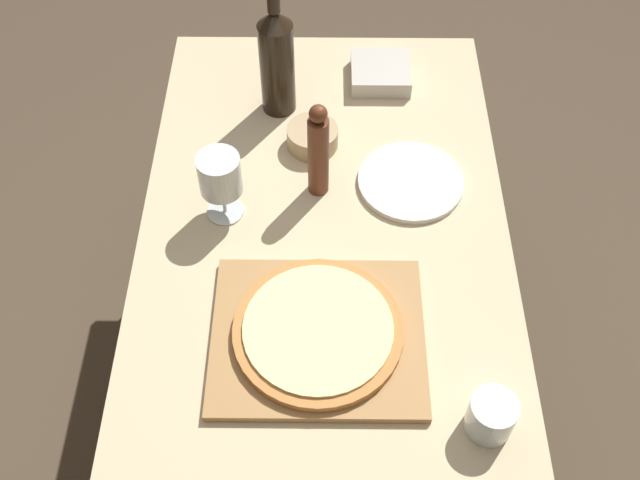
{
  "coord_description": "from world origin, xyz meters",
  "views": [
    {
      "loc": [
        -0.0,
        -0.97,
        1.95
      ],
      "look_at": [
        -0.01,
        -0.09,
        0.79
      ],
      "focal_mm": 42.0,
      "sensor_mm": 36.0,
      "label": 1
    }
  ],
  "objects_px": {
    "pizza": "(320,330)",
    "wine_bottle": "(278,60)",
    "small_bowl": "(314,137)",
    "wine_glass": "(222,176)",
    "pepper_mill": "(320,152)"
  },
  "relations": [
    {
      "from": "pizza",
      "to": "wine_bottle",
      "type": "relative_size",
      "value": 0.96
    },
    {
      "from": "small_bowl",
      "to": "wine_glass",
      "type": "bearing_deg",
      "value": -132.13
    },
    {
      "from": "pizza",
      "to": "wine_bottle",
      "type": "bearing_deg",
      "value": 98.89
    },
    {
      "from": "wine_bottle",
      "to": "pepper_mill",
      "type": "bearing_deg",
      "value": -69.74
    },
    {
      "from": "pizza",
      "to": "small_bowl",
      "type": "relative_size",
      "value": 2.72
    },
    {
      "from": "pizza",
      "to": "wine_glass",
      "type": "distance_m",
      "value": 0.37
    },
    {
      "from": "pizza",
      "to": "small_bowl",
      "type": "distance_m",
      "value": 0.51
    },
    {
      "from": "wine_bottle",
      "to": "wine_glass",
      "type": "distance_m",
      "value": 0.34
    },
    {
      "from": "wine_bottle",
      "to": "pepper_mill",
      "type": "xyz_separation_m",
      "value": [
        0.1,
        -0.26,
        -0.02
      ]
    },
    {
      "from": "wine_bottle",
      "to": "small_bowl",
      "type": "bearing_deg",
      "value": -57.18
    },
    {
      "from": "wine_glass",
      "to": "pizza",
      "type": "bearing_deg",
      "value": -56.8
    },
    {
      "from": "pizza",
      "to": "wine_glass",
      "type": "relative_size",
      "value": 1.95
    },
    {
      "from": "wine_glass",
      "to": "small_bowl",
      "type": "distance_m",
      "value": 0.28
    },
    {
      "from": "pizza",
      "to": "wine_glass",
      "type": "height_order",
      "value": "wine_glass"
    },
    {
      "from": "wine_glass",
      "to": "small_bowl",
      "type": "relative_size",
      "value": 1.4
    }
  ]
}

